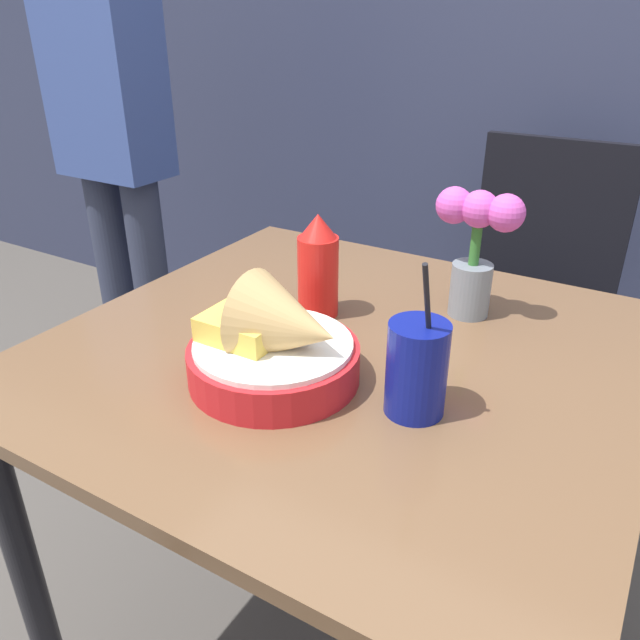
{
  "coord_description": "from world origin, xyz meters",
  "views": [
    {
      "loc": [
        0.42,
        -0.77,
        1.21
      ],
      "look_at": [
        -0.02,
        -0.04,
        0.78
      ],
      "focal_mm": 35.0,
      "sensor_mm": 36.0,
      "label": 1
    }
  ],
  "objects": [
    {
      "name": "food_basket",
      "position": [
        -0.03,
        -0.14,
        0.78
      ],
      "size": [
        0.25,
        0.25,
        0.16
      ],
      "color": "red",
      "rests_on": "dining_table"
    },
    {
      "name": "drink_cup",
      "position": [
        0.17,
        -0.11,
        0.79
      ],
      "size": [
        0.08,
        0.08,
        0.23
      ],
      "color": "navy",
      "rests_on": "dining_table"
    },
    {
      "name": "person_standing",
      "position": [
        -1.04,
        0.5,
        0.92
      ],
      "size": [
        0.32,
        0.18,
        1.59
      ],
      "color": "#2D3347",
      "rests_on": "ground_plane"
    },
    {
      "name": "dining_table",
      "position": [
        0.0,
        0.0,
        0.62
      ],
      "size": [
        0.92,
        0.89,
        0.72
      ],
      "color": "brown",
      "rests_on": "ground_plane"
    },
    {
      "name": "ketchup_bottle",
      "position": [
        -0.1,
        0.08,
        0.81
      ],
      "size": [
        0.07,
        0.07,
        0.18
      ],
      "color": "red",
      "rests_on": "dining_table"
    },
    {
      "name": "flower_vase",
      "position": [
        0.13,
        0.22,
        0.86
      ],
      "size": [
        0.15,
        0.07,
        0.22
      ],
      "color": "gray",
      "rests_on": "dining_table"
    },
    {
      "name": "chair_far_window",
      "position": [
        0.12,
        0.87,
        0.54
      ],
      "size": [
        0.4,
        0.4,
        0.91
      ],
      "color": "black",
      "rests_on": "ground_plane"
    }
  ]
}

